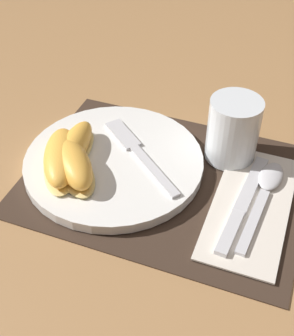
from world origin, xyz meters
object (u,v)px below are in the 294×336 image
object	(u,v)px
plate	(113,163)
citrus_wedge_0	(75,146)
knife	(242,205)
citrus_wedge_2	(74,164)
fork	(137,150)
citrus_wedge_1	(61,158)
spoon	(266,187)
juice_glass	(233,133)

from	to	relation	value
plate	citrus_wedge_0	distance (m)	0.06
knife	citrus_wedge_2	bearing A→B (deg)	-171.84
plate	knife	distance (m)	0.20
fork	citrus_wedge_1	bearing A→B (deg)	-141.96
spoon	fork	size ratio (longest dim) A/B	1.14
plate	juice_glass	world-z (taller)	juice_glass
fork	citrus_wedge_0	distance (m)	0.09
fork	citrus_wedge_1	distance (m)	0.12
spoon	plate	bearing A→B (deg)	-172.51
knife	spoon	distance (m)	0.05
plate	fork	bearing A→B (deg)	47.13
juice_glass	spoon	world-z (taller)	juice_glass
juice_glass	knife	bearing A→B (deg)	-67.73
citrus_wedge_1	citrus_wedge_2	bearing A→B (deg)	-16.50
spoon	citrus_wedge_1	xyz separation A→B (m)	(-0.29, -0.07, 0.02)
plate	juice_glass	bearing A→B (deg)	29.30
plate	spoon	world-z (taller)	plate
juice_glass	citrus_wedge_0	size ratio (longest dim) A/B	0.85
citrus_wedge_2	plate	bearing A→B (deg)	50.86
citrus_wedge_0	citrus_wedge_2	distance (m)	0.04
knife	plate	bearing A→B (deg)	176.01
fork	citrus_wedge_2	distance (m)	0.10
knife	spoon	bearing A→B (deg)	59.84
juice_glass	citrus_wedge_2	distance (m)	0.24
juice_glass	citrus_wedge_1	size ratio (longest dim) A/B	0.71
spoon	fork	bearing A→B (deg)	-179.68
citrus_wedge_2	spoon	bearing A→B (deg)	16.40
spoon	citrus_wedge_0	distance (m)	0.29
knife	citrus_wedge_2	size ratio (longest dim) A/B	1.68
knife	juice_glass	bearing A→B (deg)	112.27
plate	fork	size ratio (longest dim) A/B	1.65
fork	spoon	bearing A→B (deg)	0.32
fork	citrus_wedge_2	bearing A→B (deg)	-130.58
knife	citrus_wedge_2	xyz separation A→B (m)	(-0.24, -0.03, 0.03)
juice_glass	knife	world-z (taller)	juice_glass
juice_glass	knife	size ratio (longest dim) A/B	0.50
juice_glass	plate	bearing A→B (deg)	-150.70
juice_glass	citrus_wedge_0	xyz separation A→B (m)	(-0.22, -0.10, -0.01)
fork	citrus_wedge_0	world-z (taller)	citrus_wedge_0
juice_glass	citrus_wedge_1	world-z (taller)	juice_glass
citrus_wedge_0	citrus_wedge_1	xyz separation A→B (m)	(-0.01, -0.03, 0.00)
spoon	juice_glass	bearing A→B (deg)	138.76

